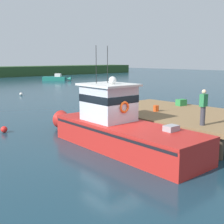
{
  "coord_description": "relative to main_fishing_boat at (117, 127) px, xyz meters",
  "views": [
    {
      "loc": [
        -9.1,
        -9.83,
        4.14
      ],
      "look_at": [
        1.2,
        1.49,
        1.4
      ],
      "focal_mm": 47.14,
      "sensor_mm": 36.0,
      "label": 1
    }
  ],
  "objects": [
    {
      "name": "dock",
      "position": [
        4.58,
        -0.05,
        0.07
      ],
      "size": [
        6.0,
        9.0,
        1.2
      ],
      "color": "#4C3D2D",
      "rests_on": "ground"
    },
    {
      "name": "ground_plane",
      "position": [
        -0.22,
        -0.05,
        -1.01
      ],
      "size": [
        200.0,
        200.0,
        0.0
      ],
      "primitive_type": "plane",
      "color": "#193847"
    },
    {
      "name": "bait_bucket",
      "position": [
        3.79,
        0.75,
        0.36
      ],
      "size": [
        0.32,
        0.32,
        0.34
      ],
      "primitive_type": "cylinder",
      "color": "#E04C19",
      "rests_on": "dock"
    },
    {
      "name": "moored_boat_far_left",
      "position": [
        21.64,
        40.46,
        -0.52
      ],
      "size": [
        4.64,
        4.8,
        1.42
      ],
      "color": "#196B5B",
      "rests_on": "ground"
    },
    {
      "name": "main_fishing_boat",
      "position": [
        0.0,
        0.0,
        0.0
      ],
      "size": [
        2.83,
        9.86,
        4.8
      ],
      "color": "red",
      "rests_on": "ground"
    },
    {
      "name": "crate_single_far",
      "position": [
        3.72,
        3.44,
        0.38
      ],
      "size": [
        0.72,
        0.64,
        0.37
      ],
      "primitive_type": "cube",
      "rotation": [
        0.0,
        0.0,
        0.4
      ],
      "color": "#2D8442",
      "rests_on": "dock"
    },
    {
      "name": "mooring_buoy_channel_marker",
      "position": [
        5.74,
        22.4,
        -0.83
      ],
      "size": [
        0.36,
        0.36,
        0.36
      ],
      "primitive_type": "sphere",
      "color": "silver",
      "rests_on": "ground"
    },
    {
      "name": "mooring_buoy_inshore",
      "position": [
        -2.86,
        6.43,
        -0.82
      ],
      "size": [
        0.37,
        0.37,
        0.37
      ],
      "primitive_type": "sphere",
      "color": "red",
      "rests_on": "ground"
    },
    {
      "name": "deckhand_by_the_boat",
      "position": [
        2.47,
        -3.02,
        1.05
      ],
      "size": [
        0.36,
        0.22,
        1.63
      ],
      "color": "#383842",
      "rests_on": "dock"
    },
    {
      "name": "crate_stack_mid_dock",
      "position": [
        6.64,
        1.01,
        0.4
      ],
      "size": [
        0.67,
        0.54,
        0.41
      ],
      "primitive_type": "cube",
      "rotation": [
        0.0,
        0.0,
        -0.19
      ],
      "color": "#2D8442",
      "rests_on": "dock"
    }
  ]
}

